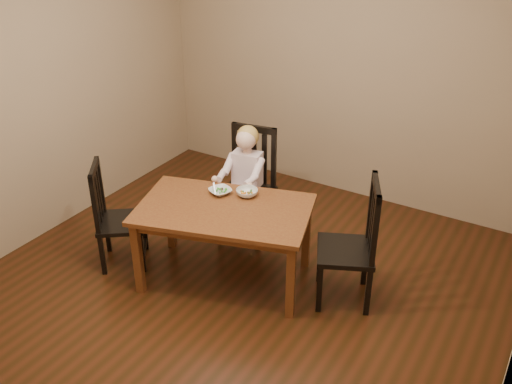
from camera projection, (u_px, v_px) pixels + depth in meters
The scene contains 9 objects.
room at pixel (236, 132), 3.92m from camera, with size 4.01×4.01×2.71m.
dining_table at pixel (224, 216), 4.42m from camera, with size 1.50×1.14×0.66m.
chair_child at pixel (249, 185), 5.10m from camera, with size 0.50×0.48×1.01m.
chair_left at pixel (115, 217), 4.70m from camera, with size 0.54×0.54×0.91m.
chair_right at pixel (353, 245), 4.25m from camera, with size 0.56×0.57×1.01m.
toddler at pixel (246, 173), 4.98m from camera, with size 0.33×0.41×0.57m, color silver, non-canonical shape.
bowl_peas at pixel (220, 191), 4.57m from camera, with size 0.17×0.17×0.04m, color silver.
bowl_veg at pixel (247, 193), 4.54m from camera, with size 0.17×0.17×0.05m, color silver.
fork at pixel (215, 189), 4.56m from camera, with size 0.10×0.11×0.05m.
Camera 1 is at (2.00, -3.06, 2.85)m, focal length 40.00 mm.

